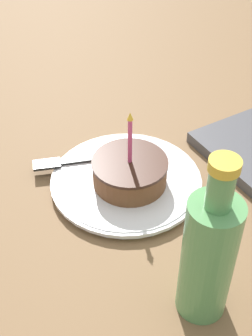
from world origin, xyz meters
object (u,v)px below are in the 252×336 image
at_px(plate, 126,181).
at_px(bottle, 208,255).
at_px(fork, 82,160).
at_px(cake_slice, 129,172).

height_order(plate, bottle, bottle).
bearing_deg(fork, bottle, 91.81).
distance_m(plate, fork, 0.09).
bearing_deg(cake_slice, fork, -64.44).
relative_size(cake_slice, bottle, 0.56).
bearing_deg(plate, fork, -60.50).
distance_m(plate, bottle, 0.26).
bearing_deg(bottle, cake_slice, -97.71).
xyz_separation_m(cake_slice, bottle, (0.03, 0.23, 0.06)).
xyz_separation_m(cake_slice, fork, (0.04, -0.08, -0.02)).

